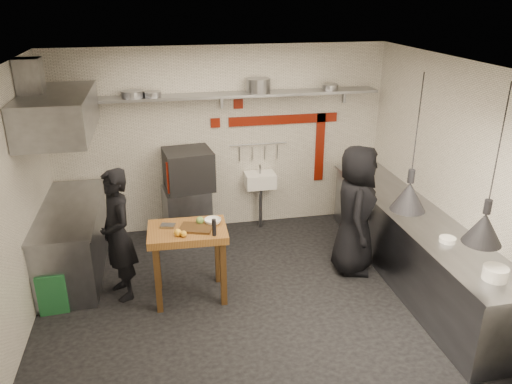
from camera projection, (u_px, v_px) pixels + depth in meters
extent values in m
plane|color=black|center=(248.00, 296.00, 6.18)|extent=(5.00, 5.00, 0.00)
plane|color=beige|center=(247.00, 65.00, 5.12)|extent=(5.00, 5.00, 0.00)
cube|color=silver|center=(222.00, 140.00, 7.56)|extent=(5.00, 0.04, 2.80)
cube|color=silver|center=(299.00, 293.00, 3.74)|extent=(5.00, 0.04, 2.80)
cube|color=silver|center=(12.00, 209.00, 5.19)|extent=(0.04, 4.20, 2.80)
cube|color=silver|center=(448.00, 176.00, 6.11)|extent=(0.04, 4.20, 2.80)
cube|color=maroon|center=(284.00, 120.00, 7.61)|extent=(1.70, 0.02, 0.14)
cube|color=maroon|center=(320.00, 147.00, 7.90)|extent=(0.14, 0.02, 1.10)
cube|color=maroon|center=(238.00, 104.00, 7.38)|extent=(0.14, 0.02, 0.14)
cube|color=maroon|center=(215.00, 123.00, 7.42)|extent=(0.14, 0.02, 0.14)
cube|color=slate|center=(223.00, 95.00, 7.12)|extent=(4.60, 0.34, 0.04)
cube|color=slate|center=(86.00, 106.00, 6.95)|extent=(0.04, 0.06, 0.24)
cube|color=slate|center=(221.00, 100.00, 7.30)|extent=(0.04, 0.06, 0.24)
cube|color=slate|center=(344.00, 95.00, 7.65)|extent=(0.04, 0.06, 0.24)
cylinder|color=slate|center=(132.00, 94.00, 6.87)|extent=(0.36, 0.36, 0.09)
cylinder|color=slate|center=(152.00, 94.00, 6.92)|extent=(0.29, 0.29, 0.07)
cylinder|color=slate|center=(258.00, 85.00, 7.17)|extent=(0.42, 0.42, 0.20)
cylinder|color=slate|center=(330.00, 87.00, 7.40)|extent=(0.27, 0.27, 0.08)
cube|color=slate|center=(187.00, 213.00, 7.50)|extent=(0.72, 0.67, 0.80)
cube|color=black|center=(188.00, 169.00, 7.26)|extent=(0.74, 0.70, 0.58)
cube|color=maroon|center=(185.00, 176.00, 7.00)|extent=(0.53, 0.10, 0.46)
cube|color=black|center=(190.00, 176.00, 7.00)|extent=(0.34, 0.06, 0.34)
cube|color=white|center=(260.00, 180.00, 7.73)|extent=(0.46, 0.34, 0.22)
cylinder|color=slate|center=(260.00, 169.00, 7.66)|extent=(0.03, 0.03, 0.14)
cylinder|color=slate|center=(260.00, 207.00, 7.86)|extent=(0.06, 0.06, 0.66)
cylinder|color=slate|center=(258.00, 144.00, 7.65)|extent=(0.90, 0.02, 0.02)
cube|color=slate|center=(412.00, 247.00, 6.40)|extent=(0.70, 3.80, 0.90)
cube|color=slate|center=(417.00, 214.00, 6.23)|extent=(0.76, 3.90, 0.03)
cylinder|color=white|center=(495.00, 273.00, 4.78)|extent=(0.24, 0.24, 0.13)
cylinder|color=white|center=(447.00, 240.00, 5.51)|extent=(0.18, 0.18, 0.05)
cube|color=slate|center=(73.00, 241.00, 6.56)|extent=(0.70, 1.90, 0.90)
cube|color=slate|center=(68.00, 209.00, 6.39)|extent=(0.76, 2.00, 0.03)
cube|color=slate|center=(58.00, 114.00, 5.93)|extent=(0.78, 1.60, 0.50)
cube|color=slate|center=(30.00, 80.00, 5.74)|extent=(0.28, 0.28, 0.50)
cube|color=#1D5D2F|center=(53.00, 289.00, 5.86)|extent=(0.35, 0.35, 0.50)
cube|color=#462D14|center=(196.00, 228.00, 5.83)|extent=(0.44, 0.37, 0.02)
cylinder|color=black|center=(214.00, 227.00, 5.64)|extent=(0.05, 0.05, 0.20)
sphere|color=gold|center=(178.00, 233.00, 5.66)|extent=(0.11, 0.11, 0.09)
sphere|color=gold|center=(184.00, 234.00, 5.63)|extent=(0.08, 0.08, 0.07)
sphere|color=#699342|center=(200.00, 220.00, 5.93)|extent=(0.13, 0.13, 0.10)
cube|color=slate|center=(168.00, 226.00, 5.88)|extent=(0.19, 0.16, 0.03)
imported|color=white|center=(213.00, 221.00, 5.95)|extent=(0.25, 0.25, 0.06)
imported|color=black|center=(118.00, 235.00, 5.91)|extent=(0.59, 0.70, 1.64)
imported|color=black|center=(356.00, 210.00, 6.45)|extent=(0.81, 0.99, 1.74)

